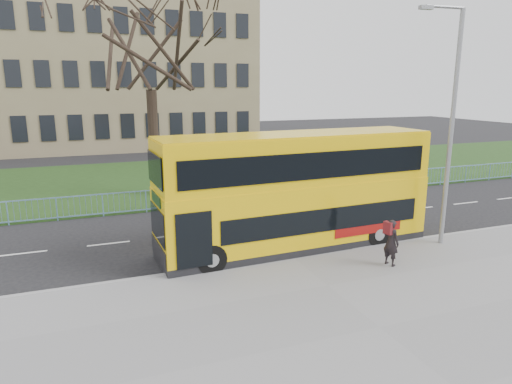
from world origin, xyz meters
The scene contains 10 objects.
ground centered at (0.00, 0.00, 0.00)m, with size 120.00×120.00×0.00m, color black.
pavement centered at (0.00, -6.75, 0.06)m, with size 80.00×10.50×0.12m, color slate.
kerb centered at (0.00, -1.55, 0.07)m, with size 80.00×0.20×0.14m, color gray.
grass_verge centered at (0.00, 14.30, 0.04)m, with size 80.00×15.40×0.08m, color #1A3312.
guard_railing centered at (0.00, 6.60, 0.55)m, with size 40.00×0.12×1.10m, color #70A0C7, non-canonical shape.
bare_tree centered at (-3.00, 10.00, 6.93)m, with size 9.59×9.59×13.70m, color black, non-canonical shape.
civic_building centered at (-5.00, 35.00, 7.00)m, with size 30.00×15.00×14.00m, color #7E6F50.
yellow_bus centered at (0.62, -0.51, 2.31)m, with size 10.36×2.89×4.30m.
pedestrian centered at (2.77, -3.42, 0.91)m, with size 0.58×0.38×1.59m, color black.
street_lamp centered at (5.89, -2.24, 4.82)m, with size 1.82×0.30×8.57m.
Camera 1 is at (-6.56, -15.35, 6.03)m, focal length 32.00 mm.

